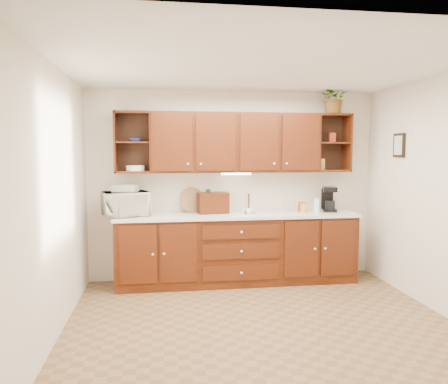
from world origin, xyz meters
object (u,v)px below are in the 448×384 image
object	(u,v)px
bread_box	(213,203)
microwave	(126,204)
coffee_maker	(329,199)
potted_plant	(334,98)

from	to	relation	value
bread_box	microwave	bearing A→B (deg)	177.46
coffee_maker	potted_plant	distance (m)	1.40
bread_box	coffee_maker	world-z (taller)	coffee_maker
coffee_maker	potted_plant	size ratio (longest dim) A/B	0.80
microwave	potted_plant	distance (m)	3.15
microwave	coffee_maker	size ratio (longest dim) A/B	1.66
microwave	bread_box	bearing A→B (deg)	-13.08
coffee_maker	potted_plant	world-z (taller)	potted_plant
bread_box	coffee_maker	bearing A→B (deg)	-8.13
potted_plant	bread_box	bearing A→B (deg)	179.08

